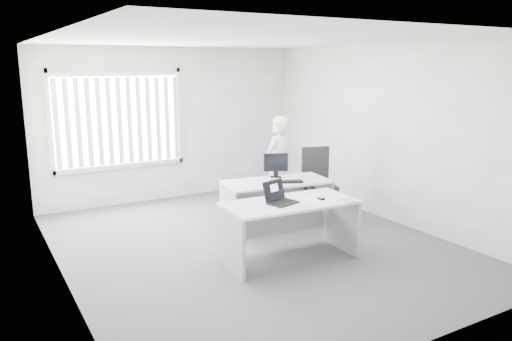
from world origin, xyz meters
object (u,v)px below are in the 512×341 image
person (278,165)px  monitor (276,165)px  desk_far (277,194)px  desk_near (290,218)px  laptop (283,193)px  office_chair (318,194)px

person → monitor: (-0.34, -0.48, 0.11)m
person → desk_far: bearing=31.6°
desk_far → monitor: size_ratio=4.45×
desk_near → laptop: laptop is taller
desk_near → office_chair: size_ratio=1.54×
laptop → monitor: bearing=45.1°
person → monitor: 0.60m
desk_near → office_chair: 2.07m
desk_far → monitor: (0.13, 0.22, 0.40)m
desk_near → monitor: bearing=67.4°
desk_near → office_chair: bearing=45.8°
office_chair → laptop: 2.25m
desk_near → person: size_ratio=1.06×
laptop → person: bearing=43.4°
office_chair → monitor: size_ratio=2.96×
desk_far → person: person is taller
desk_near → laptop: bearing=-164.4°
desk_near → office_chair: (1.52, 1.39, -0.21)m
desk_far → office_chair: bearing=19.1°
laptop → desk_far: bearing=45.1°
office_chair → desk_far: bearing=-152.4°
desk_near → monitor: size_ratio=4.55×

